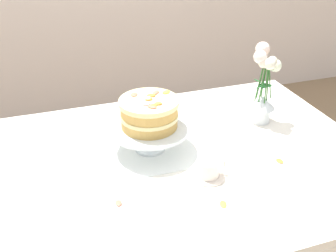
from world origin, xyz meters
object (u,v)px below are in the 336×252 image
(cake_stand, at_px, (150,130))
(teacup, at_px, (209,170))
(flower_vase, at_px, (263,88))
(layer_cake, at_px, (149,113))
(dining_table, at_px, (181,181))

(cake_stand, xyz_separation_m, teacup, (0.14, -0.22, -0.05))
(flower_vase, relative_size, teacup, 2.81)
(cake_stand, xyz_separation_m, layer_cake, (0.00, 0.00, 0.07))
(dining_table, distance_m, cake_stand, 0.22)
(teacup, bearing_deg, layer_cake, 122.12)
(dining_table, xyz_separation_m, teacup, (0.05, -0.12, 0.12))
(cake_stand, distance_m, teacup, 0.26)
(layer_cake, height_order, flower_vase, flower_vase)
(cake_stand, height_order, layer_cake, layer_cake)
(flower_vase, bearing_deg, dining_table, -157.37)
(dining_table, xyz_separation_m, cake_stand, (-0.09, 0.10, 0.17))
(cake_stand, height_order, teacup, cake_stand)
(teacup, bearing_deg, cake_stand, 122.14)
(dining_table, height_order, flower_vase, flower_vase)
(dining_table, xyz_separation_m, flower_vase, (0.41, 0.17, 0.24))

